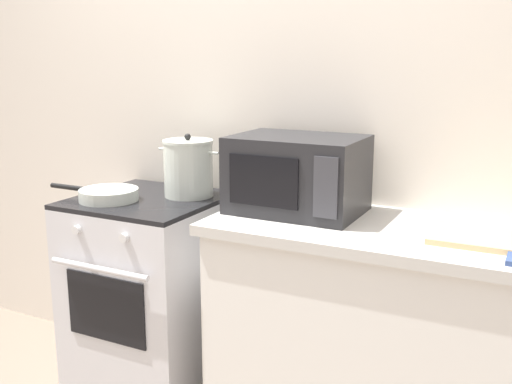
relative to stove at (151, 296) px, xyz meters
The scene contains 8 objects.
back_wall 1.09m from the stove, 29.72° to the left, with size 4.40×0.10×2.50m, color silver.
lower_cabinet_right 1.25m from the stove, ahead, with size 1.64×0.56×0.88m, color white.
countertop_right 1.33m from the stove, ahead, with size 1.70×0.60×0.04m, color beige.
stove is the anchor object (origin of this frame).
stock_pot 0.61m from the stove, 38.40° to the left, with size 0.30×0.22×0.28m.
frying_pan 0.51m from the stove, 136.56° to the right, with size 0.45×0.25×0.05m.
microwave 0.91m from the stove, ahead, with size 0.50×0.37×0.30m.
cutting_board 1.47m from the stove, ahead, with size 0.36×0.26×0.02m, color tan.
Camera 1 is at (1.22, -1.45, 1.52)m, focal length 42.02 mm.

